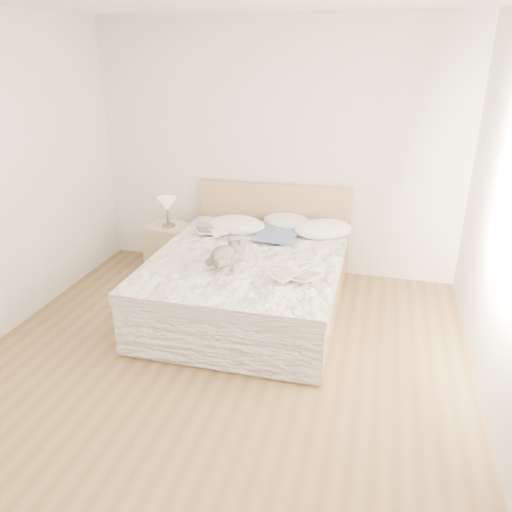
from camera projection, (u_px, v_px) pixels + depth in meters
The scene contains 12 objects.
floor at pixel (211, 379), 3.88m from camera, with size 4.00×4.50×0.00m, color brown.
wall_back at pixel (275, 151), 5.36m from camera, with size 4.00×0.02×2.70m, color white.
bed at pixel (250, 279), 4.82m from camera, with size 1.72×2.14×1.00m.
nightstand at pixel (170, 249), 5.62m from camera, with size 0.45×0.40×0.56m, color tan.
table_lamp at pixel (167, 206), 5.40m from camera, with size 0.27×0.27×0.33m.
pillow_left at pixel (237, 225), 5.28m from camera, with size 0.62×0.43×0.19m, color white.
pillow_middle at pixel (287, 222), 5.38m from camera, with size 0.55×0.39×0.17m, color white.
pillow_right at pixel (323, 229), 5.16m from camera, with size 0.62×0.43×0.19m, color white.
blouse at pixel (278, 232), 5.10m from camera, with size 0.62×0.66×0.02m, color #3C4C76, non-canonical shape.
photo_book at pixel (211, 232), 5.12m from camera, with size 0.34×0.23×0.03m, color white.
childrens_book at pixel (296, 276), 4.13m from camera, with size 0.38×0.25×0.02m, color beige.
teddy_bear at pixel (223, 262), 4.35m from camera, with size 0.25×0.35×0.18m, color #685C52, non-canonical shape.
Camera 1 is at (1.14, -3.02, 2.38)m, focal length 35.00 mm.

